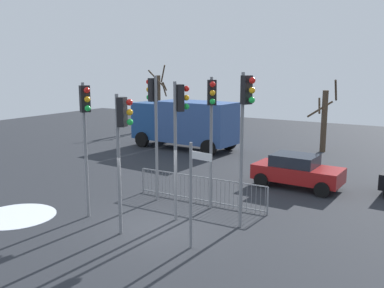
{
  "coord_description": "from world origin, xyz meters",
  "views": [
    {
      "loc": [
        7.89,
        -10.9,
        5.3
      ],
      "look_at": [
        -0.43,
        3.08,
        2.3
      ],
      "focal_mm": 39.57,
      "sensor_mm": 36.0,
      "label": 1
    }
  ],
  "objects_px": {
    "car_red_mid": "(297,170)",
    "delivery_truck": "(184,122)",
    "traffic_light_rear_right": "(122,133)",
    "direction_sign_post": "(192,190)",
    "traffic_light_mid_left": "(179,120)",
    "bare_tree_left": "(159,99)",
    "traffic_light_rear_left": "(154,110)",
    "traffic_light_mid_right": "(86,120)",
    "traffic_light_foreground_right": "(245,116)",
    "traffic_light_foreground_left": "(212,114)",
    "bare_tree_right": "(324,119)"
  },
  "relations": [
    {
      "from": "car_red_mid",
      "to": "delivery_truck",
      "type": "distance_m",
      "value": 10.45
    },
    {
      "from": "traffic_light_rear_right",
      "to": "direction_sign_post",
      "type": "relative_size",
      "value": 1.41
    },
    {
      "from": "traffic_light_mid_left",
      "to": "delivery_truck",
      "type": "bearing_deg",
      "value": 155.81
    },
    {
      "from": "bare_tree_left",
      "to": "traffic_light_rear_left",
      "type": "bearing_deg",
      "value": -55.41
    },
    {
      "from": "traffic_light_mid_right",
      "to": "traffic_light_rear_left",
      "type": "bearing_deg",
      "value": -166.79
    },
    {
      "from": "traffic_light_rear_right",
      "to": "bare_tree_left",
      "type": "height_order",
      "value": "bare_tree_left"
    },
    {
      "from": "direction_sign_post",
      "to": "traffic_light_mid_right",
      "type": "bearing_deg",
      "value": -174.66
    },
    {
      "from": "traffic_light_foreground_right",
      "to": "traffic_light_rear_left",
      "type": "height_order",
      "value": "traffic_light_foreground_right"
    },
    {
      "from": "traffic_light_rear_left",
      "to": "traffic_light_mid_right",
      "type": "relative_size",
      "value": 1.04
    },
    {
      "from": "traffic_light_rear_right",
      "to": "bare_tree_left",
      "type": "relative_size",
      "value": 0.83
    },
    {
      "from": "traffic_light_rear_right",
      "to": "traffic_light_foreground_left",
      "type": "relative_size",
      "value": 0.91
    },
    {
      "from": "traffic_light_mid_right",
      "to": "bare_tree_left",
      "type": "xyz_separation_m",
      "value": [
        -10.48,
        19.2,
        -0.96
      ]
    },
    {
      "from": "traffic_light_rear_left",
      "to": "delivery_truck",
      "type": "relative_size",
      "value": 0.69
    },
    {
      "from": "traffic_light_foreground_left",
      "to": "traffic_light_mid_left",
      "type": "bearing_deg",
      "value": 39.62
    },
    {
      "from": "traffic_light_foreground_right",
      "to": "traffic_light_mid_right",
      "type": "bearing_deg",
      "value": -46.27
    },
    {
      "from": "traffic_light_mid_left",
      "to": "traffic_light_rear_left",
      "type": "xyz_separation_m",
      "value": [
        -2.09,
        1.44,
        0.1
      ]
    },
    {
      "from": "traffic_light_mid_right",
      "to": "bare_tree_left",
      "type": "height_order",
      "value": "bare_tree_left"
    },
    {
      "from": "traffic_light_rear_left",
      "to": "car_red_mid",
      "type": "relative_size",
      "value": 1.28
    },
    {
      "from": "traffic_light_mid_left",
      "to": "bare_tree_left",
      "type": "distance_m",
      "value": 22.17
    },
    {
      "from": "delivery_truck",
      "to": "traffic_light_rear_left",
      "type": "bearing_deg",
      "value": 119.38
    },
    {
      "from": "traffic_light_foreground_right",
      "to": "bare_tree_left",
      "type": "xyz_separation_m",
      "value": [
        -15.56,
        17.32,
        -1.21
      ]
    },
    {
      "from": "traffic_light_rear_left",
      "to": "delivery_truck",
      "type": "distance_m",
      "value": 10.96
    },
    {
      "from": "delivery_truck",
      "to": "bare_tree_right",
      "type": "bearing_deg",
      "value": -152.2
    },
    {
      "from": "traffic_light_mid_left",
      "to": "traffic_light_rear_right",
      "type": "height_order",
      "value": "traffic_light_mid_left"
    },
    {
      "from": "traffic_light_mid_left",
      "to": "traffic_light_foreground_right",
      "type": "relative_size",
      "value": 0.94
    },
    {
      "from": "traffic_light_mid_left",
      "to": "car_red_mid",
      "type": "relative_size",
      "value": 1.24
    },
    {
      "from": "traffic_light_mid_right",
      "to": "delivery_truck",
      "type": "height_order",
      "value": "traffic_light_mid_right"
    },
    {
      "from": "traffic_light_mid_left",
      "to": "traffic_light_foreground_left",
      "type": "distance_m",
      "value": 1.55
    },
    {
      "from": "direction_sign_post",
      "to": "delivery_truck",
      "type": "bearing_deg",
      "value": 132.33
    },
    {
      "from": "traffic_light_rear_left",
      "to": "delivery_truck",
      "type": "height_order",
      "value": "traffic_light_rear_left"
    },
    {
      "from": "traffic_light_mid_left",
      "to": "car_red_mid",
      "type": "distance_m",
      "value": 7.03
    },
    {
      "from": "direction_sign_post",
      "to": "bare_tree_right",
      "type": "height_order",
      "value": "bare_tree_right"
    },
    {
      "from": "direction_sign_post",
      "to": "car_red_mid",
      "type": "relative_size",
      "value": 0.82
    },
    {
      "from": "traffic_light_foreground_right",
      "to": "bare_tree_left",
      "type": "relative_size",
      "value": 0.94
    },
    {
      "from": "traffic_light_rear_right",
      "to": "bare_tree_right",
      "type": "bearing_deg",
      "value": 157.53
    },
    {
      "from": "traffic_light_rear_right",
      "to": "bare_tree_right",
      "type": "distance_m",
      "value": 16.94
    },
    {
      "from": "bare_tree_left",
      "to": "traffic_light_foreground_right",
      "type": "bearing_deg",
      "value": -48.07
    },
    {
      "from": "traffic_light_foreground_right",
      "to": "traffic_light_mid_right",
      "type": "distance_m",
      "value": 5.42
    },
    {
      "from": "traffic_light_foreground_right",
      "to": "traffic_light_rear_left",
      "type": "bearing_deg",
      "value": -80.3
    },
    {
      "from": "traffic_light_rear_right",
      "to": "bare_tree_left",
      "type": "bearing_deg",
      "value": -162.89
    },
    {
      "from": "traffic_light_mid_left",
      "to": "delivery_truck",
      "type": "relative_size",
      "value": 0.67
    },
    {
      "from": "traffic_light_foreground_left",
      "to": "bare_tree_right",
      "type": "height_order",
      "value": "traffic_light_foreground_left"
    },
    {
      "from": "direction_sign_post",
      "to": "bare_tree_left",
      "type": "xyz_separation_m",
      "value": [
        -14.92,
        19.53,
        0.75
      ]
    },
    {
      "from": "bare_tree_right",
      "to": "traffic_light_foreground_left",
      "type": "bearing_deg",
      "value": -93.74
    },
    {
      "from": "delivery_truck",
      "to": "bare_tree_right",
      "type": "distance_m",
      "value": 8.8
    },
    {
      "from": "traffic_light_mid_right",
      "to": "traffic_light_foreground_left",
      "type": "relative_size",
      "value": 0.97
    },
    {
      "from": "bare_tree_left",
      "to": "traffic_light_mid_right",
      "type": "bearing_deg",
      "value": -61.37
    },
    {
      "from": "traffic_light_foreground_right",
      "to": "traffic_light_foreground_left",
      "type": "bearing_deg",
      "value": -98.05
    },
    {
      "from": "traffic_light_foreground_right",
      "to": "delivery_truck",
      "type": "distance_m",
      "value": 14.19
    },
    {
      "from": "direction_sign_post",
      "to": "bare_tree_left",
      "type": "height_order",
      "value": "bare_tree_left"
    }
  ]
}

